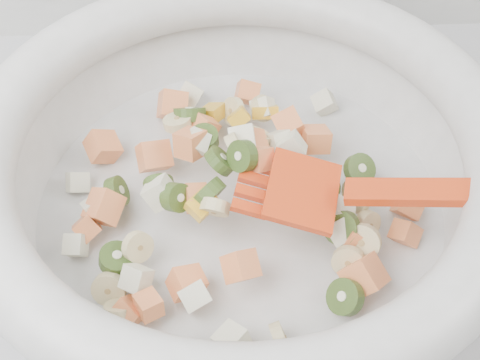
{
  "coord_description": "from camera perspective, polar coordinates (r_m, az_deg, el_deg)",
  "views": [
    {
      "loc": [
        0.15,
        1.13,
        1.34
      ],
      "look_at": [
        0.17,
        1.47,
        0.95
      ],
      "focal_mm": 50.0,
      "sensor_mm": 36.0,
      "label": 1
    }
  ],
  "objects": [
    {
      "name": "mixing_bowl",
      "position": [
        0.51,
        0.02,
        1.06
      ],
      "size": [
        0.48,
        0.42,
        0.12
      ],
      "color": "beige",
      "rests_on": "counter"
    }
  ]
}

